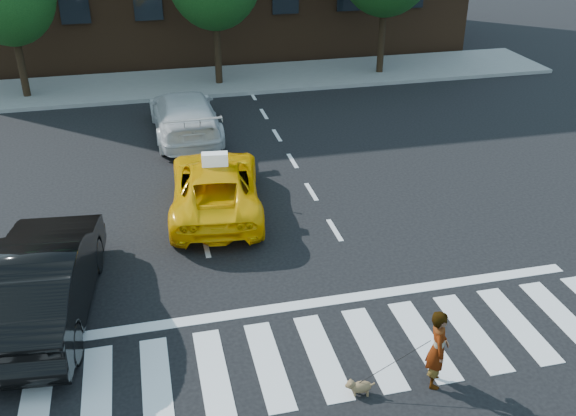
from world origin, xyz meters
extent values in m
plane|color=black|center=(0.00, 0.00, 0.00)|extent=(120.00, 120.00, 0.00)
cube|color=silver|center=(0.00, 0.00, 0.01)|extent=(13.00, 2.40, 0.01)
cube|color=silver|center=(0.00, 1.60, 0.01)|extent=(12.00, 0.30, 0.01)
cube|color=slate|center=(0.00, 17.50, 0.07)|extent=(30.00, 4.00, 0.15)
cylinder|color=black|center=(-7.00, 17.00, 1.62)|extent=(0.28, 0.28, 3.25)
cylinder|color=black|center=(0.50, 17.00, 1.77)|extent=(0.28, 0.28, 3.55)
cylinder|color=black|center=(7.50, 17.00, 1.93)|extent=(0.28, 0.28, 3.85)
imported|color=#F5B205|center=(-1.09, 6.21, 0.67)|extent=(2.80, 5.08, 1.35)
imported|color=black|center=(-5.00, 2.50, 0.84)|extent=(2.28, 5.27, 1.68)
imported|color=silver|center=(-1.37, 11.71, 0.75)|extent=(2.21, 5.20, 1.50)
imported|color=#999999|center=(1.70, -1.10, 0.75)|extent=(0.53, 0.64, 1.50)
ellipsoid|color=#9B6A4F|center=(0.38, -1.08, 0.16)|extent=(0.40, 0.28, 0.21)
sphere|color=#9B6A4F|center=(0.20, -1.04, 0.22)|extent=(0.19, 0.19, 0.15)
sphere|color=#9B6A4F|center=(0.14, -1.02, 0.19)|extent=(0.09, 0.09, 0.07)
cylinder|color=#9B6A4F|center=(0.55, -1.12, 0.22)|extent=(0.11, 0.06, 0.09)
sphere|color=#9B6A4F|center=(0.21, -0.99, 0.26)|extent=(0.07, 0.07, 0.05)
sphere|color=#9B6A4F|center=(0.19, -1.09, 0.26)|extent=(0.07, 0.07, 0.05)
cylinder|color=#9B6A4F|center=(0.26, -1.10, 0.05)|extent=(0.05, 0.05, 0.10)
cylinder|color=#9B6A4F|center=(0.28, -1.01, 0.05)|extent=(0.05, 0.05, 0.10)
cylinder|color=#9B6A4F|center=(0.47, -1.15, 0.05)|extent=(0.05, 0.05, 0.10)
cylinder|color=#9B6A4F|center=(0.49, -1.06, 0.05)|extent=(0.05, 0.05, 0.10)
cube|color=white|center=(-1.09, 6.01, 1.51)|extent=(0.68, 0.36, 0.32)
camera|label=1|loc=(-2.73, -8.74, 7.90)|focal=40.00mm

